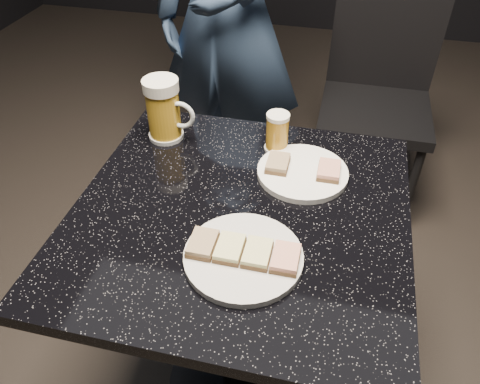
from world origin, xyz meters
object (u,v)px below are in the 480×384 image
object	(u,v)px
table	(240,283)
chair	(377,91)
plate_large	(243,257)
beer_mug	(164,110)
patron	(230,16)
plate_small	(302,172)
beer_tumbler	(277,132)

from	to	relation	value
table	chair	distance (m)	1.12
plate_large	beer_mug	distance (m)	0.46
chair	patron	bearing A→B (deg)	-162.95
plate_small	patron	size ratio (longest dim) A/B	0.13
plate_large	beer_tumbler	world-z (taller)	beer_tumbler
chair	table	bearing A→B (deg)	-106.34
beer_mug	beer_tumbler	distance (m)	0.28
patron	beer_mug	xyz separation A→B (m)	(0.00, -0.68, 0.01)
patron	plate_small	bearing A→B (deg)	-50.41
plate_small	beer_mug	world-z (taller)	beer_mug
beer_mug	chair	xyz separation A→B (m)	(0.56, 0.85, -0.33)
patron	table	xyz separation A→B (m)	(0.25, -0.91, -0.31)
beer_tumbler	patron	bearing A→B (deg)	113.09
patron	chair	world-z (taller)	patron
patron	beer_mug	distance (m)	0.68
plate_small	table	size ratio (longest dim) A/B	0.28
beer_tumbler	beer_mug	bearing A→B (deg)	-177.67
beer_tumbler	chair	distance (m)	0.93
plate_small	beer_tumbler	bearing A→B (deg)	130.67
plate_small	chair	distance (m)	0.99
plate_small	patron	world-z (taller)	patron
beer_tumbler	chair	world-z (taller)	chair
beer_mug	plate_large	bearing A→B (deg)	-51.78
chair	plate_large	bearing A→B (deg)	-102.96
table	beer_mug	bearing A→B (deg)	137.17
beer_tumbler	chair	xyz separation A→B (m)	(0.28, 0.84, -0.30)
plate_large	patron	bearing A→B (deg)	105.45
table	plate_small	bearing A→B (deg)	53.11
beer_tumbler	table	bearing A→B (deg)	-98.52
patron	beer_tumbler	size ratio (longest dim) A/B	16.69
table	chair	world-z (taller)	chair
plate_small	patron	distance (m)	0.84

